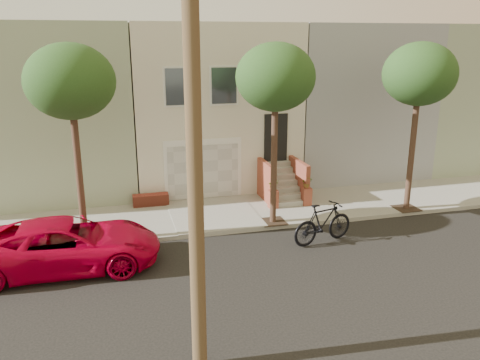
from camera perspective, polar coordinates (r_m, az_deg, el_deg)
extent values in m
plane|color=black|center=(14.05, 5.15, -11.45)|extent=(90.00, 90.00, 0.00)
cube|color=gray|center=(18.70, -0.48, -3.87)|extent=(40.00, 3.70, 0.15)
cube|color=beige|center=(23.43, -4.16, 9.23)|extent=(7.00, 8.00, 7.00)
cube|color=#92A484|center=(23.14, -21.09, 8.10)|extent=(6.50, 8.00, 7.00)
cube|color=gray|center=(25.60, 11.16, 9.57)|extent=(6.50, 8.00, 7.00)
cube|color=#92A484|center=(29.04, 22.93, 9.38)|extent=(6.50, 8.00, 7.00)
cube|color=silver|center=(19.85, -4.37, 1.30)|extent=(3.20, 0.12, 2.50)
cube|color=#BBBBB6|center=(19.82, -4.33, 0.98)|extent=(2.90, 0.06, 2.20)
cube|color=gray|center=(18.48, -3.18, -3.87)|extent=(3.20, 3.70, 0.02)
cube|color=#973B29|center=(19.57, -10.46, -2.30)|extent=(1.40, 0.45, 0.44)
cube|color=black|center=(20.33, 4.23, 4.99)|extent=(1.00, 0.06, 2.00)
cube|color=#3F4751|center=(19.07, -7.26, 10.84)|extent=(1.00, 0.06, 1.40)
cube|color=silver|center=(19.08, -7.27, 10.84)|extent=(1.15, 0.05, 1.55)
cube|color=#3F4751|center=(19.39, -1.89, 11.05)|extent=(1.00, 0.06, 1.40)
cube|color=silver|center=(19.41, -1.91, 11.06)|extent=(1.15, 0.05, 1.55)
cube|color=#3F4751|center=(19.88, 3.26, 11.16)|extent=(1.00, 0.06, 1.40)
cube|color=silver|center=(19.90, 3.24, 11.17)|extent=(1.15, 0.05, 1.55)
cube|color=gray|center=(19.31, 5.84, -2.75)|extent=(1.20, 0.28, 0.20)
cube|color=gray|center=(19.49, 5.56, -1.93)|extent=(1.20, 0.28, 0.20)
cube|color=gray|center=(19.68, 5.29, -1.14)|extent=(1.20, 0.28, 0.20)
cube|color=gray|center=(19.87, 5.03, -0.35)|extent=(1.20, 0.28, 0.20)
cube|color=gray|center=(20.07, 4.77, 0.42)|extent=(1.20, 0.28, 0.20)
cube|color=gray|center=(20.27, 4.52, 1.17)|extent=(1.20, 0.28, 0.20)
cube|color=gray|center=(20.47, 4.27, 1.91)|extent=(1.20, 0.28, 0.20)
cube|color=brown|center=(19.62, 3.12, -0.23)|extent=(0.18, 1.96, 1.60)
cube|color=brown|center=(20.08, 6.92, 0.07)|extent=(0.18, 1.96, 1.60)
cube|color=brown|center=(18.96, 3.92, -2.26)|extent=(0.35, 0.35, 0.70)
imported|color=#1C3F16|center=(18.78, 3.96, -0.60)|extent=(0.40, 0.35, 0.45)
cube|color=brown|center=(19.44, 7.83, -1.90)|extent=(0.35, 0.35, 0.70)
imported|color=#1C3F16|center=(19.27, 7.90, -0.28)|extent=(0.41, 0.35, 0.45)
cube|color=#2D2116|center=(16.83, -17.73, -6.77)|extent=(0.90, 0.90, 0.02)
cylinder|color=#342217|center=(16.15, -18.37, 0.09)|extent=(0.22, 0.22, 4.20)
ellipsoid|color=#1C3F16|center=(15.62, -19.38, 10.90)|extent=(2.70, 2.57, 2.29)
cube|color=#2D2116|center=(17.64, 3.87, -4.90)|extent=(0.90, 0.90, 0.02)
cylinder|color=#342217|center=(17.00, 4.01, 1.69)|extent=(0.22, 0.22, 4.20)
ellipsoid|color=#1C3F16|center=(16.49, 4.22, 12.00)|extent=(2.70, 2.57, 2.29)
cube|color=#2D2116|center=(20.03, 18.96, -3.16)|extent=(0.90, 0.90, 0.02)
cylinder|color=#342217|center=(19.46, 19.53, 2.67)|extent=(0.22, 0.22, 4.20)
ellipsoid|color=#1C3F16|center=(19.02, 20.41, 11.62)|extent=(2.70, 2.57, 2.29)
cylinder|color=#453420|center=(8.69, -5.49, 6.06)|extent=(0.30, 0.30, 10.00)
imported|color=#B90026|center=(15.13, -19.73, -7.18)|extent=(5.44, 2.62, 1.49)
imported|color=black|center=(16.24, 9.77, -5.00)|extent=(2.39, 1.19, 1.39)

